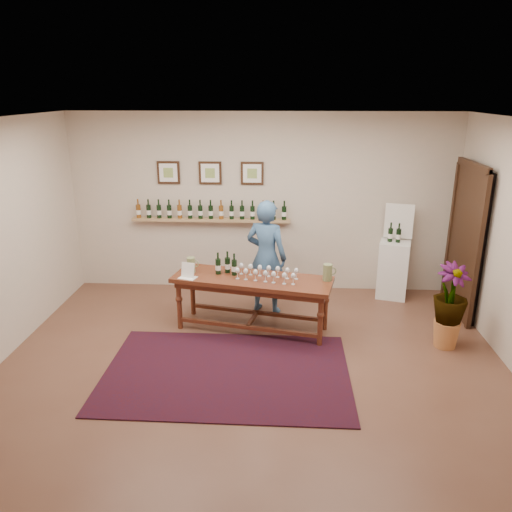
# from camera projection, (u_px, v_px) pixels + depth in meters

# --- Properties ---
(ground) EXTENTS (6.00, 6.00, 0.00)m
(ground) POSITION_uv_depth(u_px,v_px,m) (252.00, 365.00, 5.89)
(ground) COLOR brown
(ground) RESTS_ON ground
(room_shell) EXTENTS (6.00, 6.00, 6.00)m
(room_shell) POSITION_uv_depth(u_px,v_px,m) (406.00, 234.00, 7.19)
(room_shell) COLOR beige
(room_shell) RESTS_ON ground
(rug) EXTENTS (2.81, 1.88, 0.01)m
(rug) POSITION_uv_depth(u_px,v_px,m) (227.00, 372.00, 5.74)
(rug) COLOR #460D0C
(rug) RESTS_ON ground
(tasting_table) EXTENTS (2.19, 1.09, 0.74)m
(tasting_table) POSITION_uv_depth(u_px,v_px,m) (252.00, 286.00, 6.61)
(tasting_table) COLOR #492712
(tasting_table) RESTS_ON ground
(table_glasses) EXTENTS (1.19, 0.52, 0.16)m
(table_glasses) POSITION_uv_depth(u_px,v_px,m) (267.00, 273.00, 6.50)
(table_glasses) COLOR silver
(table_glasses) RESTS_ON tasting_table
(table_bottles) EXTENTS (0.28, 0.18, 0.28)m
(table_bottles) POSITION_uv_depth(u_px,v_px,m) (227.00, 264.00, 6.68)
(table_bottles) COLOR black
(table_bottles) RESTS_ON tasting_table
(pitcher_left) EXTENTS (0.16, 0.16, 0.21)m
(pitcher_left) POSITION_uv_depth(u_px,v_px,m) (191.00, 265.00, 6.74)
(pitcher_left) COLOR olive
(pitcher_left) RESTS_ON tasting_table
(pitcher_right) EXTENTS (0.15, 0.15, 0.22)m
(pitcher_right) POSITION_uv_depth(u_px,v_px,m) (328.00, 272.00, 6.44)
(pitcher_right) COLOR olive
(pitcher_right) RESTS_ON tasting_table
(menu_card) EXTENTS (0.26, 0.22, 0.20)m
(menu_card) POSITION_uv_depth(u_px,v_px,m) (188.00, 270.00, 6.55)
(menu_card) COLOR white
(menu_card) RESTS_ON tasting_table
(display_pedestal) EXTENTS (0.55, 0.55, 0.89)m
(display_pedestal) POSITION_uv_depth(u_px,v_px,m) (393.00, 269.00, 7.76)
(display_pedestal) COLOR white
(display_pedestal) RESTS_ON ground
(pedestal_bottles) EXTENTS (0.28, 0.14, 0.27)m
(pedestal_bottles) POSITION_uv_depth(u_px,v_px,m) (394.00, 233.00, 7.56)
(pedestal_bottles) COLOR black
(pedestal_bottles) RESTS_ON display_pedestal
(info_sign) EXTENTS (0.42, 0.13, 0.59)m
(info_sign) POSITION_uv_depth(u_px,v_px,m) (399.00, 221.00, 7.63)
(info_sign) COLOR white
(info_sign) RESTS_ON display_pedestal
(potted_plant) EXTENTS (0.62, 0.62, 0.95)m
(potted_plant) POSITION_uv_depth(u_px,v_px,m) (449.00, 306.00, 6.17)
(potted_plant) COLOR #BF753F
(potted_plant) RESTS_ON ground
(person) EXTENTS (0.71, 0.58, 1.66)m
(person) POSITION_uv_depth(u_px,v_px,m) (266.00, 257.00, 7.11)
(person) COLOR #375A83
(person) RESTS_ON ground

